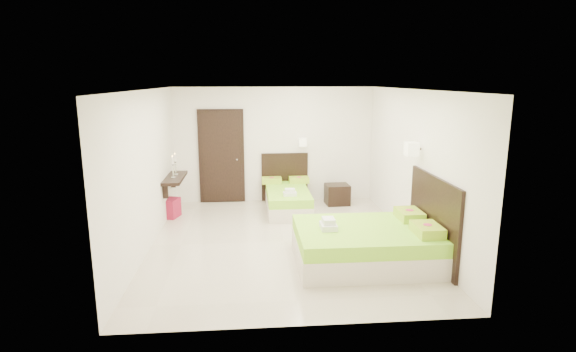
{
  "coord_description": "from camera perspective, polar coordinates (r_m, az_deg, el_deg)",
  "views": [
    {
      "loc": [
        -0.56,
        -7.37,
        2.76
      ],
      "look_at": [
        0.1,
        0.3,
        1.1
      ],
      "focal_mm": 28.0,
      "sensor_mm": 36.0,
      "label": 1
    }
  ],
  "objects": [
    {
      "name": "bed_single",
      "position": [
        9.68,
        -0.05,
        -2.71
      ],
      "size": [
        1.07,
        1.78,
        1.47
      ],
      "color": "beige",
      "rests_on": "ground"
    },
    {
      "name": "console_shelf",
      "position": [
        9.31,
        -14.23,
        -0.27
      ],
      "size": [
        0.35,
        1.2,
        0.78
      ],
      "color": "black",
      "rests_on": "ground"
    },
    {
      "name": "door",
      "position": [
        10.24,
        -8.44,
        2.42
      ],
      "size": [
        1.02,
        0.15,
        2.14
      ],
      "color": "black",
      "rests_on": "ground"
    },
    {
      "name": "ottoman",
      "position": [
        9.5,
        -14.94,
        -3.93
      ],
      "size": [
        0.48,
        0.48,
        0.39
      ],
      "primitive_type": "cube",
      "rotation": [
        0.0,
        0.0,
        -0.28
      ],
      "color": "maroon",
      "rests_on": "ground"
    },
    {
      "name": "nightstand",
      "position": [
        10.17,
        6.26,
        -2.33
      ],
      "size": [
        0.54,
        0.48,
        0.46
      ],
      "primitive_type": "cube",
      "rotation": [
        0.0,
        0.0,
        0.05
      ],
      "color": "black",
      "rests_on": "ground"
    },
    {
      "name": "bed_double",
      "position": [
        7.06,
        10.51,
        -8.3
      ],
      "size": [
        2.13,
        1.81,
        1.76
      ],
      "color": "beige",
      "rests_on": "ground"
    },
    {
      "name": "floor",
      "position": [
        7.89,
        -0.54,
        -8.3
      ],
      "size": [
        5.5,
        5.5,
        0.0
      ],
      "primitive_type": "plane",
      "color": "beige",
      "rests_on": "ground"
    }
  ]
}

